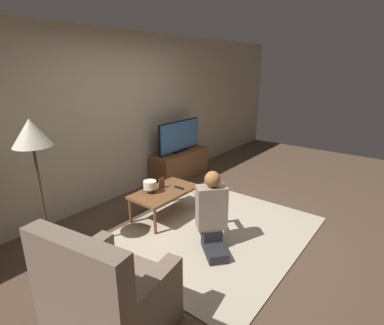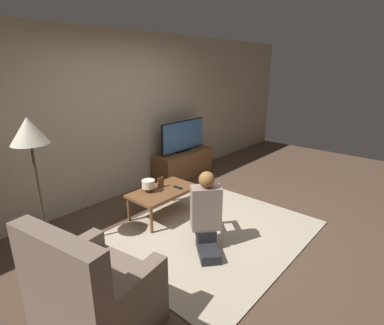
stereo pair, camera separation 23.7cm
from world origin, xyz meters
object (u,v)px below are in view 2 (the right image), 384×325
(floor_lamp, at_px, (30,139))
(table_lamp, at_px, (148,185))
(armchair, at_px, (93,295))
(person_kneeling, at_px, (206,212))
(tv, at_px, (183,136))
(coffee_table, at_px, (163,193))

(floor_lamp, bearing_deg, table_lamp, -13.05)
(armchair, relative_size, person_kneeling, 1.05)
(tv, distance_m, table_lamp, 1.69)
(person_kneeling, height_order, table_lamp, person_kneeling)
(armchair, bearing_deg, tv, -68.46)
(coffee_table, height_order, table_lamp, table_lamp)
(tv, relative_size, floor_lamp, 0.69)
(armchair, distance_m, table_lamp, 1.89)
(person_kneeling, bearing_deg, table_lamp, -51.86)
(floor_lamp, bearing_deg, armchair, -99.35)
(armchair, bearing_deg, person_kneeling, -98.16)
(floor_lamp, height_order, table_lamp, floor_lamp)
(tv, bearing_deg, table_lamp, -154.13)
(floor_lamp, distance_m, person_kneeling, 2.04)
(armchair, height_order, person_kneeling, armchair)
(tv, xyz_separation_m, armchair, (-3.03, -1.82, -0.50))
(tv, relative_size, person_kneeling, 1.14)
(coffee_table, bearing_deg, person_kneeling, -103.20)
(tv, relative_size, coffee_table, 1.14)
(tv, height_order, person_kneeling, tv)
(armchair, xyz_separation_m, table_lamp, (1.54, 1.09, 0.19))
(coffee_table, relative_size, table_lamp, 5.29)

